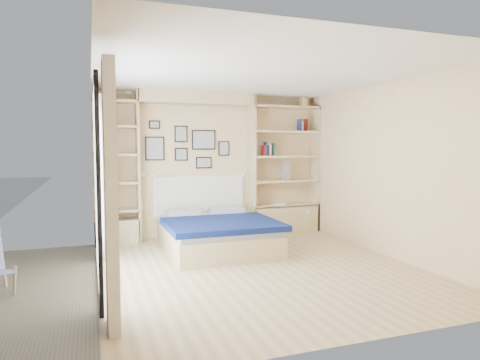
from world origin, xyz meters
name	(u,v)px	position (x,y,z in m)	size (l,w,h in m)	color
ground	(258,268)	(0.00, 0.00, 0.00)	(4.50, 4.50, 0.00)	tan
room_shell	(201,178)	(-0.39, 1.52, 1.08)	(4.50, 4.50, 4.50)	beige
bed	(216,232)	(-0.24, 1.16, 0.27)	(1.62, 2.08, 1.07)	#D3BE88
photo_gallery	(187,145)	(-0.45, 2.22, 1.60)	(1.48, 0.02, 0.82)	black
reading_lamps	(199,175)	(-0.30, 2.00, 1.10)	(1.92, 0.12, 0.15)	silver
shelf_decor	(271,142)	(1.06, 2.07, 1.67)	(3.52, 0.23, 2.03)	#A51E1E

